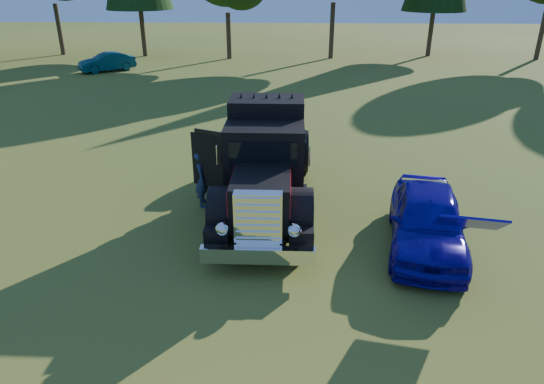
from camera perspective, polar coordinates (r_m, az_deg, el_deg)
The scene contains 6 objects.
ground at distance 11.38m, azimuth -2.70°, elevation -8.26°, with size 120.00×120.00×0.00m, color #36591A.
diamond_t_truck at distance 13.26m, azimuth -0.81°, elevation 2.88°, with size 3.30×7.16×3.00m.
hotrod_coupe at distance 12.21m, azimuth 17.83°, elevation -3.12°, with size 2.50×4.55×1.89m.
spectator_near at distance 13.86m, azimuth -8.23°, elevation 1.55°, with size 0.60×0.39×1.64m, color #1C2642.
spectator_far at distance 14.18m, azimuth -7.11°, elevation 2.00°, with size 0.76×0.60×1.57m, color #1C2243.
distant_teal_car at distance 36.04m, azimuth -18.85°, elevation 14.27°, with size 1.29×3.71×1.22m, color #0A363D.
Camera 1 is at (0.91, -9.55, 6.12)m, focal length 32.00 mm.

